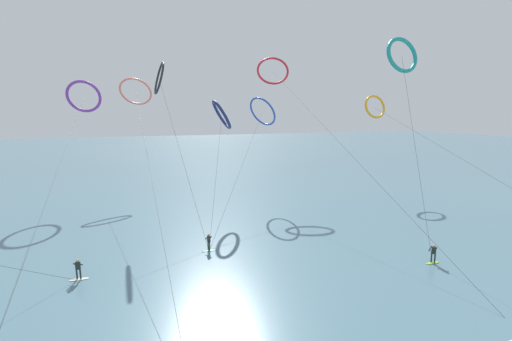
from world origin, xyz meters
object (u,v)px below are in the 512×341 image
(surfer_ivory, at_px, (78,271))
(kite_cobalt, at_px, (262,112))
(surfer_emerald, at_px, (209,243))
(kite_coral, at_px, (136,91))
(surfer_lime, at_px, (433,255))
(kite_amber, at_px, (375,107))
(kite_violet, at_px, (84,97))
(kite_charcoal, at_px, (159,78))
(kite_teal, at_px, (402,55))
(kite_navy, at_px, (222,115))
(kite_crimson, at_px, (273,71))

(surfer_ivory, relative_size, kite_cobalt, 0.08)
(surfer_emerald, bearing_deg, kite_coral, -6.28)
(surfer_lime, relative_size, kite_amber, 0.05)
(surfer_ivory, bearing_deg, kite_violet, 114.43)
(surfer_emerald, distance_m, kite_cobalt, 25.28)
(kite_violet, distance_m, kite_coral, 8.59)
(kite_cobalt, xyz_separation_m, kite_charcoal, (-15.01, -2.57, 4.12))
(surfer_ivory, bearing_deg, kite_teal, 22.84)
(kite_teal, xyz_separation_m, kite_coral, (-27.04, 31.69, -2.22))
(kite_charcoal, distance_m, kite_coral, 16.12)
(kite_navy, height_order, kite_violet, kite_violet)
(surfer_emerald, relative_size, kite_crimson, 0.04)
(kite_teal, distance_m, kite_charcoal, 28.76)
(surfer_ivory, xyz_separation_m, surfer_lime, (28.42, -6.71, 0.00))
(kite_teal, bearing_deg, kite_coral, 128.19)
(kite_cobalt, height_order, kite_navy, kite_cobalt)
(kite_navy, bearing_deg, kite_violet, 59.46)
(kite_crimson, xyz_separation_m, kite_amber, (15.67, -7.21, -6.08))
(kite_cobalt, distance_m, kite_coral, 22.72)
(surfer_ivory, xyz_separation_m, kite_coral, (4.55, 33.88, 15.89))
(surfer_ivory, xyz_separation_m, kite_violet, (-2.90, 29.80, 14.65))
(surfer_emerald, height_order, kite_teal, kite_teal)
(kite_navy, distance_m, kite_teal, 23.04)
(kite_crimson, bearing_deg, surfer_lime, -72.12)
(kite_teal, relative_size, kite_coral, 0.41)
(kite_charcoal, relative_size, kite_amber, 0.57)
(surfer_lime, distance_m, kite_violet, 50.28)
(surfer_emerald, relative_size, kite_charcoal, 0.09)
(surfer_lime, relative_size, kite_violet, 0.04)
(kite_violet, bearing_deg, kite_navy, 155.15)
(kite_violet, bearing_deg, kite_coral, -142.80)
(surfer_lime, bearing_deg, kite_cobalt, -7.94)
(surfer_ivory, bearing_deg, kite_coral, 101.22)
(surfer_emerald, height_order, kite_crimson, kite_crimson)
(surfer_ivory, height_order, kite_coral, kite_coral)
(surfer_lime, bearing_deg, kite_crimson, -17.08)
(surfer_ivory, distance_m, kite_cobalt, 33.09)
(kite_charcoal, bearing_deg, surfer_ivory, -27.94)
(surfer_lime, height_order, kite_navy, kite_navy)
(surfer_emerald, height_order, kite_coral, kite_coral)
(kite_cobalt, relative_size, kite_charcoal, 1.09)
(kite_teal, xyz_separation_m, kite_charcoal, (-23.92, 15.88, -1.59))
(kite_charcoal, distance_m, kite_amber, 35.03)
(surfer_emerald, bearing_deg, kite_crimson, -50.43)
(surfer_ivory, distance_m, kite_navy, 26.40)
(kite_crimson, height_order, kite_coral, kite_crimson)
(surfer_emerald, distance_m, kite_crimson, 35.28)
(surfer_emerald, xyz_separation_m, kite_navy, (5.00, 15.40, 11.93))
(kite_coral, bearing_deg, kite_teal, -67.47)
(kite_violet, height_order, kite_charcoal, kite_charcoal)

